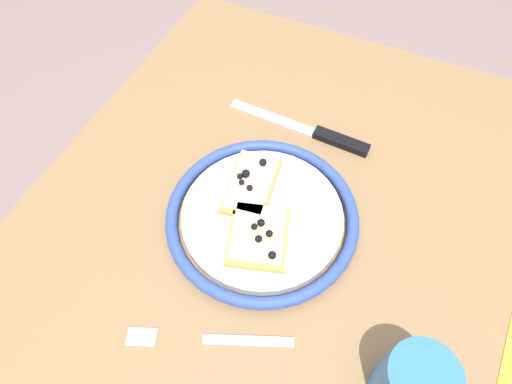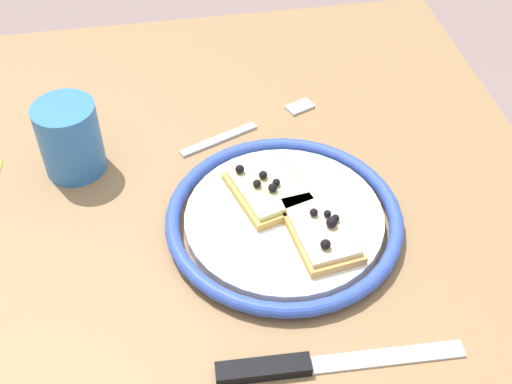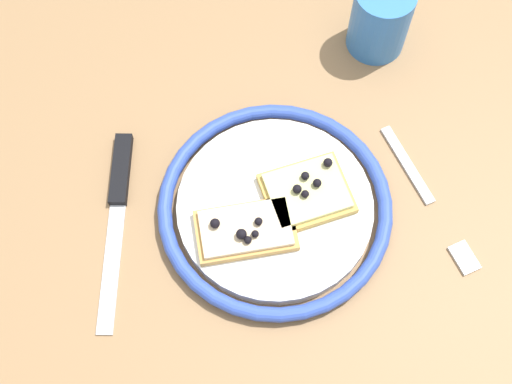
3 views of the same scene
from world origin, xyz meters
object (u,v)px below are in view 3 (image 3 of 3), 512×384
Objects in this scene: plate at (275,207)px; pizza_slice_near at (307,192)px; fork at (428,198)px; knife at (119,195)px; pizza_slice_far at (245,230)px; cup at (380,19)px; dining_table at (282,224)px.

pizza_slice_near is at bearing -163.68° from plate.
fork is at bearing -177.17° from plate.
pizza_slice_near is 0.22m from knife.
pizza_slice_far reaches higher than pizza_slice_near.
pizza_slice_far is at bearing 56.74° from cup.
dining_table is 0.12m from plate.
dining_table is 8.05× the size of pizza_slice_near.
plate is at bearing 16.32° from pizza_slice_near.
pizza_slice_far is (0.07, 0.04, 0.00)m from pizza_slice_near.
pizza_slice_near reaches higher than knife.
knife is 2.59× the size of cup.
fork is 0.23m from cup.
fork is (-0.14, 0.00, -0.02)m from pizza_slice_near.
pizza_slice_near is at bearing -148.60° from pizza_slice_far.
dining_table is at bearing -129.64° from pizza_slice_far.
plate is 0.05m from pizza_slice_far.
pizza_slice_far is (0.05, 0.06, 0.13)m from dining_table.
cup is at bearing -80.32° from fork.
plate is (0.01, 0.03, 0.12)m from dining_table.
pizza_slice_far reaches higher than plate.
dining_table is 7.76× the size of pizza_slice_far.
pizza_slice_far is (0.03, 0.03, 0.01)m from plate.
pizza_slice_near reaches higher than plate.
pizza_slice_far reaches higher than knife.
cup reaches higher than dining_table.
plate is at bearing 59.04° from cup.
dining_table is 0.15m from pizza_slice_far.
cup is (-0.32, -0.21, 0.04)m from knife.
knife is 1.25× the size of fork.
plate is 2.88× the size of cup.
knife is at bearing -7.42° from plate.
cup reaches higher than pizza_slice_far.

